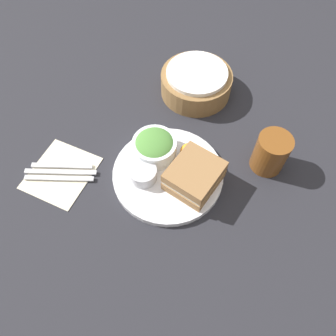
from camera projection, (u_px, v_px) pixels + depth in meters
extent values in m
plane|color=#232328|center=(168.00, 176.00, 0.82)|extent=(4.00, 4.00, 0.00)
cylinder|color=silver|center=(168.00, 174.00, 0.81)|extent=(0.27, 0.27, 0.02)
cube|color=olive|center=(193.00, 181.00, 0.78)|extent=(0.13, 0.14, 0.03)
cube|color=silver|center=(194.00, 177.00, 0.76)|extent=(0.12, 0.13, 0.01)
cube|color=olive|center=(194.00, 173.00, 0.74)|extent=(0.13, 0.14, 0.03)
cylinder|color=white|center=(155.00, 148.00, 0.81)|extent=(0.11, 0.11, 0.05)
ellipsoid|color=#4C8438|center=(154.00, 144.00, 0.80)|extent=(0.10, 0.10, 0.04)
cylinder|color=#B7B7BC|center=(143.00, 174.00, 0.78)|extent=(0.07, 0.07, 0.04)
sphere|color=orange|center=(189.00, 152.00, 0.81)|extent=(0.04, 0.04, 0.04)
cylinder|color=brown|center=(271.00, 153.00, 0.79)|extent=(0.08, 0.08, 0.10)
cylinder|color=olive|center=(196.00, 83.00, 0.94)|extent=(0.20, 0.20, 0.07)
cylinder|color=white|center=(197.00, 73.00, 0.91)|extent=(0.17, 0.17, 0.01)
cube|color=beige|center=(61.00, 173.00, 0.82)|extent=(0.15, 0.16, 0.00)
cube|color=silver|center=(59.00, 178.00, 0.81)|extent=(0.16, 0.08, 0.01)
cube|color=silver|center=(61.00, 172.00, 0.82)|extent=(0.17, 0.08, 0.01)
cube|color=silver|center=(62.00, 166.00, 0.82)|extent=(0.15, 0.07, 0.01)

